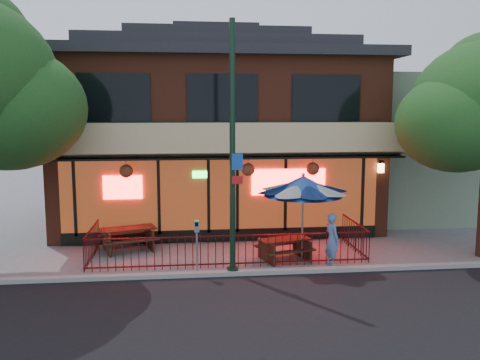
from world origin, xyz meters
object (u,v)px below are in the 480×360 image
Objects in this scene: patio_umbrella at (303,186)px; parking_meter_near at (197,238)px; street_light at (233,163)px; pedestrian at (332,240)px; picnic_table_right at (284,246)px; picnic_table_left at (128,236)px.

patio_umbrella reaches higher than parking_meter_near.
street_light is 4.43× the size of pedestrian.
street_light is at bearing 81.92° from pedestrian.
patio_umbrella is 1.82m from pedestrian.
street_light is 3.82× the size of picnic_table_right.
patio_umbrella is at bearing -9.78° from picnic_table_right.
patio_umbrella reaches higher than pedestrian.
picnic_table_right is 1.95m from patio_umbrella.
patio_umbrella is (0.53, -0.09, 1.88)m from picnic_table_right.
picnic_table_left is at bearing 162.65° from patio_umbrella.
pedestrian reaches higher than picnic_table_left.
picnic_table_right is at bearing 23.69° from parking_meter_near.
parking_meter_near is (-1.00, 0.00, -2.09)m from street_light.
street_light is at bearing -145.13° from picnic_table_right.
parking_meter_near is at bearing -156.31° from picnic_table_right.
parking_meter_near is (-3.25, -1.10, -1.26)m from patio_umbrella.
parking_meter_near is at bearing 79.69° from pedestrian.
street_light is at bearing -0.15° from parking_meter_near.
picnic_table_left is 3.60m from parking_meter_near.
pedestrian is 4.03m from parking_meter_near.
parking_meter_near is at bearing -161.29° from patio_umbrella.
patio_umbrella is at bearing 18.71° from parking_meter_near.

